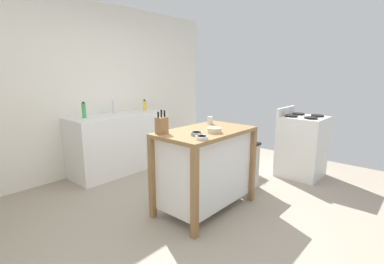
{
  "coord_description": "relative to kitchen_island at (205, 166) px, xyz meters",
  "views": [
    {
      "loc": [
        -2.27,
        -1.72,
        1.54
      ],
      "look_at": [
        0.08,
        0.34,
        0.88
      ],
      "focal_mm": 26.06,
      "sensor_mm": 36.0,
      "label": 1
    }
  ],
  "objects": [
    {
      "name": "sink_faucet",
      "position": [
        0.13,
        1.98,
        0.5
      ],
      "size": [
        0.02,
        0.02,
        0.22
      ],
      "color": "#B7BCC1",
      "rests_on": "sink_counter"
    },
    {
      "name": "bottle_spray_cleaner",
      "position": [
        0.69,
        1.89,
        0.48
      ],
      "size": [
        0.06,
        0.06,
        0.19
      ],
      "color": "yellow",
      "rests_on": "sink_counter"
    },
    {
      "name": "drinking_cup",
      "position": [
        0.34,
        0.2,
        0.46
      ],
      "size": [
        0.07,
        0.07,
        0.09
      ],
      "color": "silver",
      "rests_on": "kitchen_island"
    },
    {
      "name": "kitchen_island",
      "position": [
        0.0,
        0.0,
        0.0
      ],
      "size": [
        1.12,
        0.66,
        0.93
      ],
      "color": "olive",
      "rests_on": "ground"
    },
    {
      "name": "wall_back",
      "position": [
        -0.08,
        2.19,
        0.78
      ],
      "size": [
        4.86,
        0.1,
        2.6
      ],
      "primitive_type": "cube",
      "color": "silver",
      "rests_on": "ground"
    },
    {
      "name": "bowl_ceramic_wide",
      "position": [
        -0.05,
        -0.15,
        0.44
      ],
      "size": [
        0.15,
        0.15,
        0.05
      ],
      "color": "beige",
      "rests_on": "kitchen_island"
    },
    {
      "name": "bowl_ceramic_small",
      "position": [
        -0.37,
        -0.25,
        0.43
      ],
      "size": [
        0.12,
        0.12,
        0.03
      ],
      "color": "silver",
      "rests_on": "kitchen_island"
    },
    {
      "name": "stove",
      "position": [
        1.8,
        -0.43,
        -0.05
      ],
      "size": [
        0.6,
        0.6,
        1.03
      ],
      "color": "silver",
      "rests_on": "ground"
    },
    {
      "name": "ground_plane",
      "position": [
        -0.08,
        -0.14,
        -0.52
      ],
      "size": [
        5.86,
        5.86,
        0.0
      ],
      "primitive_type": "plane",
      "color": "gray",
      "rests_on": "ground"
    },
    {
      "name": "knife_block",
      "position": [
        -0.44,
        0.23,
        0.5
      ],
      "size": [
        0.11,
        0.09,
        0.25
      ],
      "color": "olive",
      "rests_on": "kitchen_island"
    },
    {
      "name": "bowl_stoneware_deep",
      "position": [
        -0.27,
        -0.1,
        0.43
      ],
      "size": [
        0.12,
        0.12,
        0.04
      ],
      "color": "gray",
      "rests_on": "kitchen_island"
    },
    {
      "name": "sink_counter",
      "position": [
        0.13,
        1.84,
        -0.06
      ],
      "size": [
        1.54,
        0.6,
        0.91
      ],
      "color": "silver",
      "rests_on": "ground"
    },
    {
      "name": "bottle_hand_soap",
      "position": [
        -0.4,
        1.9,
        0.5
      ],
      "size": [
        0.06,
        0.06,
        0.23
      ],
      "color": "green",
      "rests_on": "sink_counter"
    },
    {
      "name": "trash_bin",
      "position": [
        0.8,
        -0.04,
        -0.2
      ],
      "size": [
        0.36,
        0.28,
        0.63
      ],
      "color": "#B7B2A8",
      "rests_on": "ground"
    }
  ]
}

